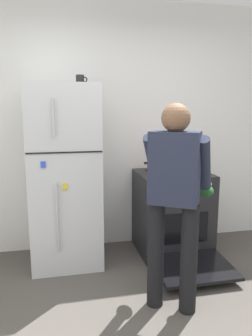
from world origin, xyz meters
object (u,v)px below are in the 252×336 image
(person_cook, at_px, (175,191))
(red_pot, at_px, (161,167))
(coffee_mug, at_px, (80,80))
(pepper_mill, at_px, (192,162))
(refrigerator, at_px, (65,176))
(stove_range, at_px, (173,213))

(person_cook, height_order, red_pot, person_cook)
(person_cook, relative_size, coffee_mug, 14.28)
(red_pot, relative_size, pepper_mill, 2.52)
(refrigerator, bearing_deg, pepper_mill, 7.88)
(stove_range, bearing_deg, pepper_mill, 35.97)
(person_cook, relative_size, red_pot, 4.49)
(person_cook, bearing_deg, red_pot, 78.09)
(stove_range, height_order, red_pot, red_pot)
(refrigerator, relative_size, red_pot, 5.01)
(refrigerator, relative_size, stove_range, 1.48)
(red_pot, height_order, pepper_mill, pepper_mill)
(refrigerator, height_order, stove_range, refrigerator)
(stove_range, relative_size, pepper_mill, 8.54)
(person_cook, xyz_separation_m, pepper_mill, (0.66, 1.18, 0.01))
(red_pot, distance_m, pepper_mill, 0.52)
(pepper_mill, bearing_deg, coffee_mug, -173.23)
(coffee_mug, relative_size, pepper_mill, 0.79)
(refrigerator, height_order, pepper_mill, refrigerator)
(refrigerator, xyz_separation_m, red_pot, (0.99, -0.05, 0.07))
(person_cook, height_order, coffee_mug, coffee_mug)
(stove_range, bearing_deg, person_cook, -110.27)
(refrigerator, xyz_separation_m, stove_range, (1.15, -0.02, -0.46))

